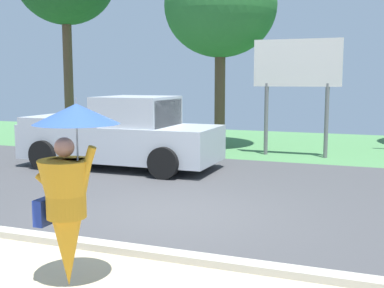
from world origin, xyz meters
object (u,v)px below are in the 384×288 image
roadside_billboard (297,71)px  tree_right_mid (220,7)px  pickup_truck (121,135)px  monk_pedestrian (69,194)px

roadside_billboard → tree_right_mid: bearing=158.4°
roadside_billboard → tree_right_mid: tree_right_mid is taller
tree_right_mid → pickup_truck: bearing=-105.3°
monk_pedestrian → tree_right_mid: 12.20m
monk_pedestrian → roadside_billboard: (0.87, 10.41, 1.48)m
monk_pedestrian → pickup_truck: (-3.14, 6.88, -0.20)m
pickup_truck → tree_right_mid: (1.26, 4.61, 3.84)m
pickup_truck → tree_right_mid: tree_right_mid is taller
pickup_truck → roadside_billboard: bearing=38.6°
monk_pedestrian → roadside_billboard: size_ratio=0.61×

